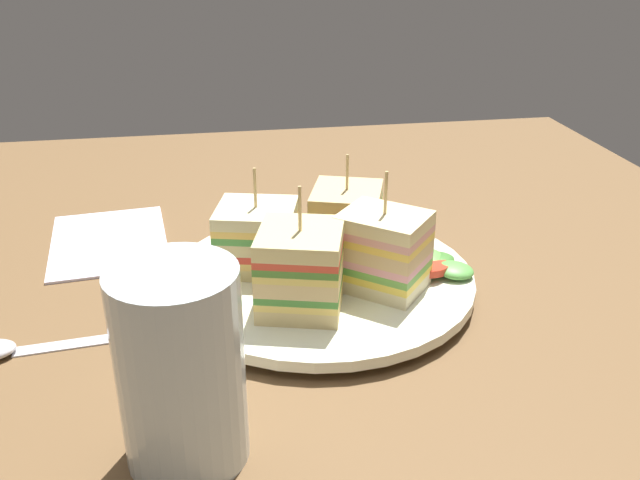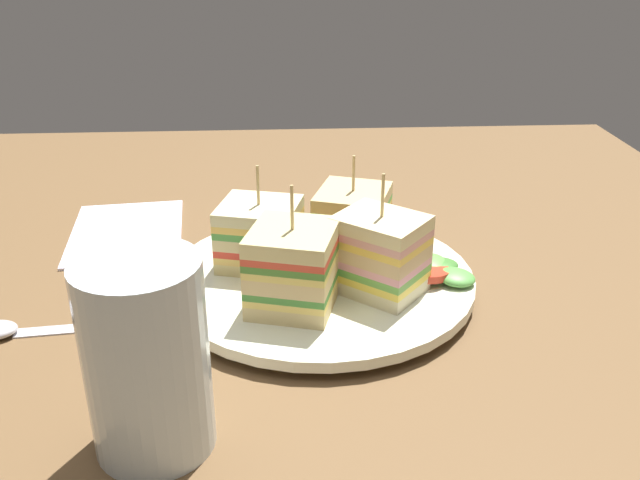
% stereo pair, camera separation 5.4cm
% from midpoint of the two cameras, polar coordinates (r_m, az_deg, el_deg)
% --- Properties ---
extents(ground_plane, '(0.96, 0.88, 0.02)m').
position_cam_midpoint_polar(ground_plane, '(0.57, -2.75, -5.05)').
color(ground_plane, brown).
extents(plate, '(0.25, 0.25, 0.02)m').
position_cam_midpoint_polar(plate, '(0.56, -2.78, -3.42)').
color(plate, white).
rests_on(plate, ground_plane).
extents(sandwich_wedge_0, '(0.08, 0.08, 0.09)m').
position_cam_midpoint_polar(sandwich_wedge_0, '(0.52, 2.29, -1.00)').
color(sandwich_wedge_0, beige).
rests_on(sandwich_wedge_0, plate).
extents(sandwich_wedge_1, '(0.08, 0.07, 0.09)m').
position_cam_midpoint_polar(sandwich_wedge_1, '(0.59, -0.44, 1.64)').
color(sandwich_wedge_1, '#E0BE83').
rests_on(sandwich_wedge_1, plate).
extents(sandwich_wedge_2, '(0.07, 0.08, 0.09)m').
position_cam_midpoint_polar(sandwich_wedge_2, '(0.56, -7.97, 0.18)').
color(sandwich_wedge_2, '#DBC47F').
rests_on(sandwich_wedge_2, plate).
extents(sandwich_wedge_3, '(0.08, 0.07, 0.09)m').
position_cam_midpoint_polar(sandwich_wedge_3, '(0.50, -4.73, -2.49)').
color(sandwich_wedge_3, '#DCC07E').
rests_on(sandwich_wedge_3, plate).
extents(chip_pile, '(0.06, 0.06, 0.02)m').
position_cam_midpoint_polar(chip_pile, '(0.56, -3.60, -1.81)').
color(chip_pile, '#E1CC73').
rests_on(chip_pile, plate).
extents(salad_garnish, '(0.06, 0.07, 0.01)m').
position_cam_midpoint_polar(salad_garnish, '(0.56, 6.28, -1.99)').
color(salad_garnish, '#407C32').
rests_on(salad_garnish, plate).
extents(spoon, '(0.03, 0.14, 0.01)m').
position_cam_midpoint_polar(spoon, '(0.54, -26.31, -8.09)').
color(spoon, silver).
rests_on(spoon, ground_plane).
extents(napkin, '(0.15, 0.12, 0.01)m').
position_cam_midpoint_polar(napkin, '(0.68, -19.34, -0.06)').
color(napkin, white).
rests_on(napkin, ground_plane).
extents(drinking_glass, '(0.07, 0.07, 0.12)m').
position_cam_midpoint_polar(drinking_glass, '(0.39, -15.39, -11.35)').
color(drinking_glass, silver).
rests_on(drinking_glass, ground_plane).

